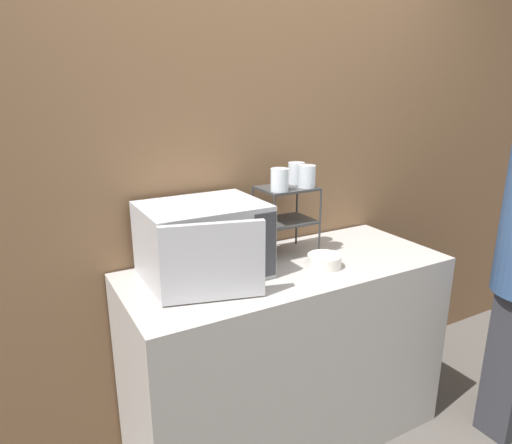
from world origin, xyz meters
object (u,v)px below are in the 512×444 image
Objects in this scene: glass_front_left at (279,180)px; glass_back_right at (297,173)px; dish_rack at (286,206)px; microwave at (204,241)px; bowl at (324,261)px; glass_front_right at (307,176)px.

glass_front_left and glass_back_right have the same top height.
dish_rack is 0.17m from glass_back_right.
glass_front_left is 1.00× the size of glass_back_right.
glass_front_left is (0.38, 0.00, 0.23)m from microwave.
dish_rack reaches higher than bowl.
glass_front_right is at bearing 2.85° from glass_front_left.
glass_front_right is (0.15, 0.01, 0.00)m from glass_front_left.
glass_back_right reaches higher than microwave.
microwave is at bearing -169.43° from glass_back_right.
glass_front_left reaches higher than microwave.
microwave is at bearing -179.65° from glass_front_left.
glass_front_left is at bearing -148.39° from glass_back_right.
glass_front_right is 0.40m from bowl.
dish_rack is (0.45, 0.06, 0.08)m from microwave.
glass_front_left is 0.15m from glass_front_right.
glass_front_left is at bearing -144.63° from dish_rack.
glass_front_left is 0.42m from bowl.
dish_rack is 3.25× the size of glass_front_left.
microwave is 0.58m from glass_front_right.
dish_rack reaches higher than microwave.
glass_front_left is at bearing 0.35° from microwave.
microwave is 5.02× the size of glass_front_left.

